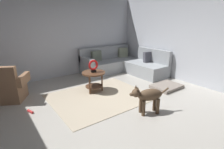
{
  "coord_description": "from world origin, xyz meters",
  "views": [
    {
      "loc": [
        -1.95,
        -2.65,
        1.81
      ],
      "look_at": [
        0.45,
        0.6,
        0.55
      ],
      "focal_mm": 27.65,
      "sensor_mm": 36.0,
      "label": 1
    }
  ],
  "objects": [
    {
      "name": "dog_bed_mat",
      "position": [
        1.98,
        0.08,
        0.04
      ],
      "size": [
        0.8,
        0.6,
        0.09
      ],
      "primitive_type": "cube",
      "color": "gray",
      "rests_on": "ground_plane"
    },
    {
      "name": "dog_toy_bone",
      "position": [
        1.11,
        0.2,
        0.03
      ],
      "size": [
        0.12,
        0.19,
        0.06
      ],
      "primitive_type": "ellipsoid",
      "rotation": [
        0.0,
        0.0,
        1.23
      ],
      "color": "silver",
      "rests_on": "ground_plane"
    },
    {
      "name": "dog",
      "position": [
        0.49,
        -0.55,
        0.38
      ],
      "size": [
        0.81,
        0.4,
        0.63
      ],
      "rotation": [
        0.0,
        0.0,
        1.19
      ],
      "color": "brown",
      "rests_on": "ground_plane"
    },
    {
      "name": "armchair",
      "position": [
        -1.68,
        1.77,
        0.32
      ],
      "size": [
        0.99,
        0.91,
        0.88
      ],
      "rotation": [
        0.0,
        0.0,
        -0.51
      ],
      "color": "#936B4C",
      "rests_on": "ground_plane"
    },
    {
      "name": "ground_plane",
      "position": [
        0.0,
        0.0,
        -0.05
      ],
      "size": [
        6.0,
        6.0,
        0.1
      ],
      "primitive_type": "cube",
      "color": "#B7B2A8"
    },
    {
      "name": "dog_toy_rope",
      "position": [
        -1.43,
        0.89,
        0.03
      ],
      "size": [
        0.1,
        0.17,
        0.05
      ],
      "primitive_type": "cylinder",
      "rotation": [
        0.0,
        1.57,
        1.9
      ],
      "color": "red",
      "rests_on": "ground_plane"
    },
    {
      "name": "side_table",
      "position": [
        0.21,
        1.08,
        0.42
      ],
      "size": [
        0.6,
        0.6,
        0.54
      ],
      "color": "brown",
      "rests_on": "ground_plane"
    },
    {
      "name": "wall_back",
      "position": [
        0.0,
        2.94,
        1.35
      ],
      "size": [
        6.0,
        0.12,
        2.7
      ],
      "primitive_type": "cube",
      "color": "silver",
      "rests_on": "ground_plane"
    },
    {
      "name": "area_rug",
      "position": [
        0.15,
        0.7,
        0.01
      ],
      "size": [
        2.3,
        1.9,
        0.01
      ],
      "primitive_type": "cube",
      "color": "#BCAD93",
      "rests_on": "ground_plane"
    },
    {
      "name": "torus_sculpture",
      "position": [
        0.21,
        1.08,
        0.71
      ],
      "size": [
        0.28,
        0.08,
        0.33
      ],
      "color": "black",
      "rests_on": "side_table"
    },
    {
      "name": "sectional_couch",
      "position": [
        1.99,
        2.01,
        0.29
      ],
      "size": [
        2.2,
        2.25,
        0.88
      ],
      "color": "#9EA3A8",
      "rests_on": "ground_plane"
    },
    {
      "name": "wall_right",
      "position": [
        2.94,
        0.0,
        1.35
      ],
      "size": [
        0.12,
        6.0,
        2.7
      ],
      "primitive_type": "cube",
      "color": "silver",
      "rests_on": "ground_plane"
    }
  ]
}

